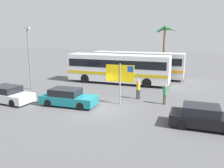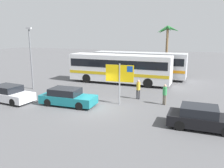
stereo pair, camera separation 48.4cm
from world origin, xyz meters
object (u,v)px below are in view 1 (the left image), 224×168
(car_white, at_px, (8,95))
(pedestrian_crossing_lot, at_px, (138,88))
(bus_rear_coach, at_px, (137,64))
(bus_front_coach, at_px, (118,67))
(ferry_sign, at_px, (121,75))
(car_teal, at_px, (68,97))
(pedestrian_near_sign, at_px, (165,93))
(car_black, at_px, (204,117))

(car_white, xyz_separation_m, pedestrian_crossing_lot, (9.62, 4.47, 0.34))
(bus_rear_coach, bearing_deg, car_white, -117.67)
(bus_front_coach, bearing_deg, car_white, -120.97)
(ferry_sign, height_order, car_teal, ferry_sign)
(bus_rear_coach, height_order, pedestrian_near_sign, bus_rear_coach)
(bus_front_coach, distance_m, pedestrian_near_sign, 8.71)
(bus_rear_coach, distance_m, car_white, 15.64)
(bus_rear_coach, bearing_deg, car_teal, -99.97)
(bus_front_coach, distance_m, ferry_sign, 7.93)
(car_black, bearing_deg, pedestrian_crossing_lot, 137.28)
(ferry_sign, distance_m, car_black, 6.78)
(ferry_sign, bearing_deg, car_black, -29.32)
(ferry_sign, distance_m, pedestrian_crossing_lot, 2.53)
(bus_front_coach, relative_size, ferry_sign, 3.52)
(bus_rear_coach, bearing_deg, pedestrian_crossing_lot, -75.70)
(car_black, bearing_deg, car_white, 179.29)
(car_black, height_order, car_white, same)
(bus_rear_coach, height_order, car_teal, bus_rear_coach)
(car_teal, height_order, pedestrian_crossing_lot, pedestrian_crossing_lot)
(car_black, bearing_deg, car_teal, 173.80)
(car_black, height_order, pedestrian_near_sign, pedestrian_near_sign)
(car_black, distance_m, car_teal, 9.74)
(ferry_sign, relative_size, car_teal, 0.74)
(car_black, relative_size, car_white, 0.94)
(car_black, distance_m, pedestrian_crossing_lot, 6.85)
(bus_front_coach, distance_m, car_white, 11.72)
(bus_front_coach, relative_size, pedestrian_crossing_lot, 6.79)
(car_black, distance_m, pedestrian_near_sign, 4.71)
(pedestrian_crossing_lot, xyz_separation_m, pedestrian_near_sign, (2.31, -0.79, -0.02))
(car_teal, relative_size, pedestrian_near_sign, 2.68)
(bus_front_coach, height_order, car_white, bus_front_coach)
(pedestrian_crossing_lot, bearing_deg, bus_front_coach, -150.16)
(car_white, bearing_deg, car_black, 4.41)
(car_teal, bearing_deg, bus_rear_coach, 77.78)
(ferry_sign, xyz_separation_m, car_teal, (-3.70, -1.67, -1.69))
(ferry_sign, bearing_deg, pedestrian_near_sign, 14.09)
(bus_rear_coach, relative_size, car_white, 2.68)
(bus_rear_coach, distance_m, pedestrian_crossing_lot, 9.67)
(car_black, height_order, pedestrian_crossing_lot, pedestrian_crossing_lot)
(bus_front_coach, height_order, pedestrian_near_sign, bus_front_coach)
(bus_front_coach, height_order, ferry_sign, ferry_sign)
(ferry_sign, distance_m, car_teal, 4.40)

